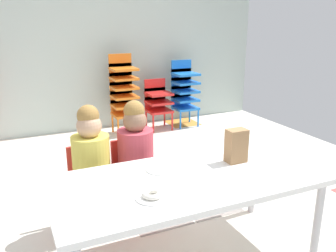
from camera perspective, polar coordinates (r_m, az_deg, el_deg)
ground_plane at (r=2.89m, az=-1.68°, el=-14.27°), size 5.21×5.11×0.02m
back_wall at (r=4.93m, az=-13.86°, el=14.66°), size 5.21×0.10×2.68m
craft_table at (r=2.17m, az=3.37°, el=-9.23°), size 1.63×0.76×0.57m
seated_child_near_camera at (r=2.55m, az=-12.14°, el=-4.83°), size 0.32×0.31×0.92m
seated_child_middle_seat at (r=2.63m, az=-5.21°, el=-3.83°), size 0.33×0.33×0.92m
kid_chair_orange_stack at (r=4.74m, az=-7.09°, el=5.65°), size 0.32×0.30×1.04m
kid_chair_red_stack at (r=4.94m, az=-1.63°, el=4.06°), size 0.32×0.30×0.68m
kid_chair_blue_stack at (r=5.08m, az=2.58°, el=5.81°), size 0.32×0.30×0.92m
paper_bag_brown at (r=2.37m, az=10.78°, el=-3.09°), size 0.13×0.09×0.22m
paper_plate_near_edge at (r=1.91m, az=-2.51°, el=-11.24°), size 0.18×0.18×0.01m
paper_plate_center_table at (r=2.24m, az=-1.23°, el=-6.90°), size 0.18×0.18×0.01m
donut_powdered_on_plate at (r=1.91m, az=-2.52°, el=-10.74°), size 0.11×0.11×0.03m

